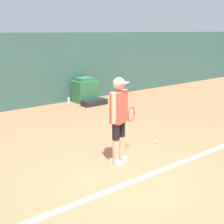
{
  "coord_description": "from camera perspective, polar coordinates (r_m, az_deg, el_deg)",
  "views": [
    {
      "loc": [
        -3.16,
        -3.67,
        2.42
      ],
      "look_at": [
        0.34,
        0.75,
        0.94
      ],
      "focal_mm": 50.0,
      "sensor_mm": 36.0,
      "label": 1
    }
  ],
  "objects": [
    {
      "name": "ground_plane",
      "position": [
        5.42,
        2.2,
        -11.85
      ],
      "size": [
        24.0,
        24.0,
        0.0
      ],
      "primitive_type": "plane",
      "color": "#B76642"
    },
    {
      "name": "back_wall",
      "position": [
        9.96,
        -19.65,
        6.69
      ],
      "size": [
        24.0,
        0.1,
        2.35
      ],
      "color": "#2D564C",
      "rests_on": "ground_plane"
    },
    {
      "name": "court_baseline",
      "position": [
        5.27,
        3.74,
        -12.58
      ],
      "size": [
        21.6,
        0.1,
        0.01
      ],
      "color": "white",
      "rests_on": "ground_plane"
    },
    {
      "name": "tennis_player",
      "position": [
        5.7,
        1.3,
        -0.8
      ],
      "size": [
        0.85,
        0.45,
        1.62
      ],
      "rotation": [
        0.0,
        0.0,
        0.39
      ],
      "color": "tan",
      "rests_on": "ground_plane"
    },
    {
      "name": "tennis_ball",
      "position": [
        6.98,
        8.24,
        -5.42
      ],
      "size": [
        0.07,
        0.07,
        0.07
      ],
      "color": "#D1E533",
      "rests_on": "ground_plane"
    },
    {
      "name": "covered_chair",
      "position": [
        10.87,
        -5.01,
        3.95
      ],
      "size": [
        0.77,
        0.65,
        0.85
      ],
      "color": "#28663D",
      "rests_on": "ground_plane"
    },
    {
      "name": "equipment_bag",
      "position": [
        10.4,
        -3.24,
        1.77
      ],
      "size": [
        0.87,
        0.35,
        0.19
      ],
      "color": "black",
      "rests_on": "ground_plane"
    },
    {
      "name": "water_bottle",
      "position": [
        10.71,
        -7.92,
        2.14
      ],
      "size": [
        0.07,
        0.07,
        0.25
      ],
      "color": "white",
      "rests_on": "ground_plane"
    }
  ]
}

